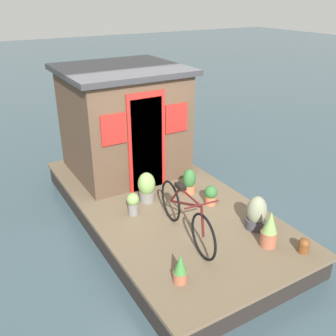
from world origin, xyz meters
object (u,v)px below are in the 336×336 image
object	(u,v)px
houseboat_cabin	(124,120)
potted_plant_geranium	(211,195)
potted_plant_succulent	(256,214)
potted_plant_fern	(269,230)
bicycle	(186,215)
potted_plant_sage	(189,182)
potted_plant_basil	(147,187)
potted_plant_mint	(180,269)
mooring_bollard	(304,245)
potted_plant_rosemary	(133,203)

from	to	relation	value
houseboat_cabin	potted_plant_geranium	distance (m)	2.30
potted_plant_succulent	potted_plant_fern	bearing A→B (deg)	160.57
bicycle	houseboat_cabin	bearing A→B (deg)	-5.31
potted_plant_sage	potted_plant_basil	distance (m)	0.81
potted_plant_mint	mooring_bollard	xyz separation A→B (m)	(-0.37, -1.80, -0.08)
potted_plant_fern	potted_plant_basil	bearing A→B (deg)	24.12
potted_plant_succulent	potted_plant_rosemary	bearing A→B (deg)	47.78
potted_plant_mint	potted_plant_sage	size ratio (longest dim) A/B	0.89
houseboat_cabin	potted_plant_fern	size ratio (longest dim) A/B	4.00
potted_plant_succulent	potted_plant_basil	bearing A→B (deg)	33.61
potted_plant_fern	potted_plant_mint	distance (m)	1.49
houseboat_cabin	potted_plant_sage	xyz separation A→B (m)	(-1.50, -0.55, -0.82)
potted_plant_geranium	potted_plant_basil	size ratio (longest dim) A/B	0.64
potted_plant_succulent	potted_plant_rosemary	distance (m)	1.95
potted_plant_geranium	houseboat_cabin	bearing A→B (deg)	17.62
potted_plant_rosemary	mooring_bollard	size ratio (longest dim) A/B	1.70
potted_plant_fern	bicycle	bearing A→B (deg)	49.08
potted_plant_basil	potted_plant_rosemary	distance (m)	0.48
houseboat_cabin	mooring_bollard	world-z (taller)	houseboat_cabin
potted_plant_rosemary	potted_plant_fern	bearing A→B (deg)	-143.37
houseboat_cabin	bicycle	world-z (taller)	houseboat_cabin
potted_plant_geranium	potted_plant_sage	bearing A→B (deg)	9.63
bicycle	potted_plant_basil	distance (m)	1.23
houseboat_cabin	potted_plant_rosemary	xyz separation A→B (m)	(-1.65, 0.63, -0.84)
potted_plant_rosemary	houseboat_cabin	bearing A→B (deg)	-21.00
potted_plant_geranium	potted_plant_basil	bearing A→B (deg)	53.45
potted_plant_rosemary	mooring_bollard	world-z (taller)	potted_plant_rosemary
potted_plant_mint	potted_plant_succulent	distance (m)	1.69
potted_plant_fern	potted_plant_rosemary	world-z (taller)	potted_plant_fern
houseboat_cabin	potted_plant_mint	xyz separation A→B (m)	(-3.38, 0.82, -0.85)
potted_plant_geranium	potted_plant_mint	bearing A→B (deg)	132.64
potted_plant_rosemary	mooring_bollard	distance (m)	2.65
potted_plant_sage	potted_plant_rosemary	distance (m)	1.20
potted_plant_fern	potted_plant_sage	xyz separation A→B (m)	(1.89, 0.11, -0.04)
houseboat_cabin	potted_plant_rosemary	world-z (taller)	houseboat_cabin
bicycle	potted_plant_rosemary	bearing A→B (deg)	22.18
potted_plant_sage	mooring_bollard	world-z (taller)	potted_plant_sage
potted_plant_basil	bicycle	bearing A→B (deg)	179.89
potted_plant_mint	potted_plant_geranium	size ratio (longest dim) A/B	1.19
houseboat_cabin	potted_plant_sage	world-z (taller)	houseboat_cabin
houseboat_cabin	potted_plant_basil	world-z (taller)	houseboat_cabin
potted_plant_mint	potted_plant_basil	xyz separation A→B (m)	(2.01, -0.59, 0.07)
potted_plant_succulent	potted_plant_mint	bearing A→B (deg)	104.56
potted_plant_sage	potted_plant_geranium	bearing A→B (deg)	-170.37
potted_plant_sage	potted_plant_geranium	distance (m)	0.54
potted_plant_mint	potted_plant_geranium	world-z (taller)	potted_plant_mint
bicycle	mooring_bollard	bearing A→B (deg)	-133.45
bicycle	potted_plant_succulent	world-z (taller)	bicycle
bicycle	potted_plant_sage	world-z (taller)	bicycle
houseboat_cabin	potted_plant_geranium	xyz separation A→B (m)	(-2.03, -0.64, -0.86)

